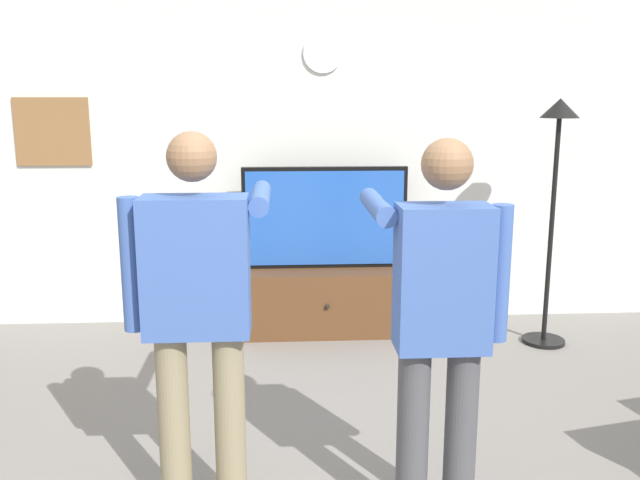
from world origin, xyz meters
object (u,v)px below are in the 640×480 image
(floor_lamp, at_px, (555,172))
(person_standing_nearer_lamp, at_px, (198,303))
(wall_clock, at_px, (323,53))
(person_standing_nearer_couch, at_px, (440,316))
(framed_picture, at_px, (53,132))
(tv_stand, at_px, (325,299))
(television, at_px, (325,218))

(floor_lamp, relative_size, person_standing_nearer_lamp, 1.07)
(wall_clock, distance_m, person_standing_nearer_couch, 3.12)
(wall_clock, distance_m, framed_picture, 2.23)
(tv_stand, distance_m, television, 0.67)
(wall_clock, bearing_deg, person_standing_nearer_lamp, -104.80)
(wall_clock, height_order, framed_picture, wall_clock)
(television, xyz_separation_m, framed_picture, (-2.15, 0.25, 0.67))
(person_standing_nearer_lamp, relative_size, person_standing_nearer_couch, 1.01)
(person_standing_nearer_lamp, bearing_deg, framed_picture, 117.98)
(framed_picture, xyz_separation_m, person_standing_nearer_couch, (2.46, -2.85, -0.63))
(wall_clock, relative_size, floor_lamp, 0.17)
(tv_stand, relative_size, wall_clock, 4.38)
(framed_picture, height_order, person_standing_nearer_lamp, framed_picture)
(person_standing_nearer_couch, bearing_deg, framed_picture, 130.83)
(television, height_order, person_standing_nearer_lamp, person_standing_nearer_lamp)
(wall_clock, height_order, floor_lamp, wall_clock)
(tv_stand, bearing_deg, television, 90.00)
(wall_clock, xyz_separation_m, person_standing_nearer_lamp, (-0.71, -2.69, -1.21))
(floor_lamp, distance_m, person_standing_nearer_couch, 2.59)
(framed_picture, distance_m, person_standing_nearer_couch, 3.82)
(tv_stand, distance_m, wall_clock, 1.97)
(wall_clock, xyz_separation_m, floor_lamp, (1.67, -0.67, -0.88))
(tv_stand, bearing_deg, person_standing_nearer_couch, -82.91)
(framed_picture, xyz_separation_m, floor_lamp, (3.82, -0.68, -0.27))
(tv_stand, bearing_deg, person_standing_nearer_lamp, -106.50)
(framed_picture, distance_m, person_standing_nearer_lamp, 3.12)
(floor_lamp, bearing_deg, person_standing_nearer_couch, -121.93)
(framed_picture, relative_size, person_standing_nearer_lamp, 0.34)
(person_standing_nearer_couch, bearing_deg, tv_stand, 97.09)
(television, bearing_deg, person_standing_nearer_lamp, -106.20)
(tv_stand, relative_size, framed_picture, 2.35)
(person_standing_nearer_lamp, height_order, person_standing_nearer_couch, person_standing_nearer_lamp)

